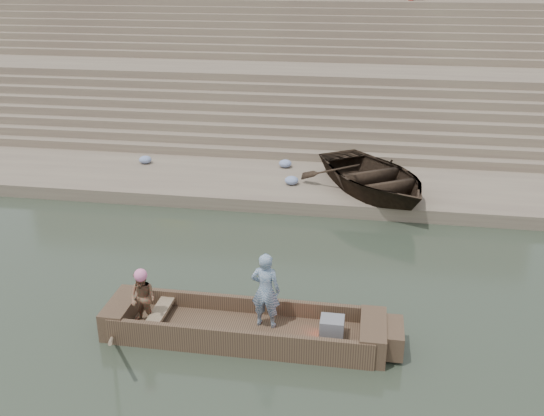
% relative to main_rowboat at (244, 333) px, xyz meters
% --- Properties ---
extents(ground, '(120.00, 120.00, 0.00)m').
position_rel_main_rowboat_xyz_m(ground, '(-3.82, 0.41, -0.11)').
color(ground, '#252F23').
rests_on(ground, ground).
extents(lower_landing, '(32.00, 4.00, 0.40)m').
position_rel_main_rowboat_xyz_m(lower_landing, '(-3.82, 8.41, 0.09)').
color(lower_landing, gray).
rests_on(lower_landing, ground).
extents(mid_landing, '(32.00, 3.00, 2.80)m').
position_rel_main_rowboat_xyz_m(mid_landing, '(-3.82, 15.91, 1.29)').
color(mid_landing, gray).
rests_on(mid_landing, ground).
extents(upper_landing, '(32.00, 3.00, 5.20)m').
position_rel_main_rowboat_xyz_m(upper_landing, '(-3.82, 22.91, 2.49)').
color(upper_landing, gray).
rests_on(upper_landing, ground).
extents(ghat_steps, '(32.00, 11.00, 5.20)m').
position_rel_main_rowboat_xyz_m(ghat_steps, '(-3.82, 17.60, 1.69)').
color(ghat_steps, gray).
rests_on(ghat_steps, ground).
extents(main_rowboat, '(5.00, 1.30, 0.22)m').
position_rel_main_rowboat_xyz_m(main_rowboat, '(0.00, 0.00, 0.00)').
color(main_rowboat, brown).
rests_on(main_rowboat, ground).
extents(rowboat_trim, '(6.04, 2.63, 1.85)m').
position_rel_main_rowboat_xyz_m(rowboat_trim, '(0.21, -0.01, 0.20)').
color(rowboat_trim, brown).
rests_on(rowboat_trim, ground).
extents(standing_man, '(0.62, 0.43, 1.60)m').
position_rel_main_rowboat_xyz_m(standing_man, '(0.42, 0.18, 0.91)').
color(standing_man, navy).
rests_on(standing_man, main_rowboat).
extents(rowing_man, '(0.67, 0.59, 1.18)m').
position_rel_main_rowboat_xyz_m(rowing_man, '(-2.00, -0.18, 0.70)').
color(rowing_man, '#22683F').
rests_on(rowing_man, main_rowboat).
extents(television, '(0.46, 0.42, 0.40)m').
position_rel_main_rowboat_xyz_m(television, '(1.75, -0.00, 0.31)').
color(television, slate).
rests_on(television, main_rowboat).
extents(beached_rowboat, '(5.48, 5.91, 1.00)m').
position_rel_main_rowboat_xyz_m(beached_rowboat, '(2.46, 7.73, 0.79)').
color(beached_rowboat, '#2D2116').
rests_on(beached_rowboat, lower_landing).
extents(cloth_bundles, '(5.82, 2.11, 0.26)m').
position_rel_main_rowboat_xyz_m(cloth_bundles, '(-2.04, 8.98, 0.42)').
color(cloth_bundles, '#3F5999').
rests_on(cloth_bundles, lower_landing).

